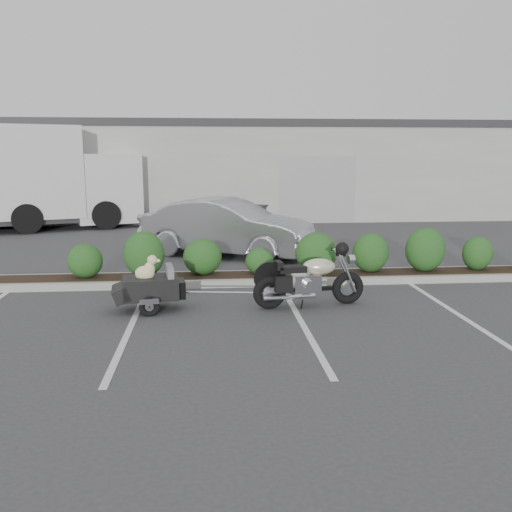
{
  "coord_description": "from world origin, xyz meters",
  "views": [
    {
      "loc": [
        -0.26,
        -8.93,
        2.64
      ],
      "look_at": [
        0.63,
        1.15,
        0.75
      ],
      "focal_mm": 38.0,
      "sensor_mm": 36.0,
      "label": 1
    }
  ],
  "objects": [
    {
      "name": "building",
      "position": [
        0.0,
        17.0,
        2.0
      ],
      "size": [
        26.0,
        10.0,
        4.0
      ],
      "primitive_type": "cube",
      "color": "#9EA099",
      "rests_on": "ground"
    },
    {
      "name": "pet_trailer",
      "position": [
        -1.29,
        0.25,
        0.41
      ],
      "size": [
        1.65,
        0.94,
        0.97
      ],
      "rotation": [
        0.0,
        0.0,
        0.14
      ],
      "color": "black",
      "rests_on": "ground"
    },
    {
      "name": "delivery_truck",
      "position": [
        -6.64,
        11.2,
        1.75
      ],
      "size": [
        8.35,
        5.05,
        3.65
      ],
      "rotation": [
        0.0,
        0.0,
        0.34
      ],
      "color": "silver",
      "rests_on": "ground"
    },
    {
      "name": "dumpster",
      "position": [
        0.56,
        7.5,
        0.57
      ],
      "size": [
        2.05,
        1.77,
        1.13
      ],
      "rotation": [
        0.0,
        0.0,
        -0.41
      ],
      "color": "navy",
      "rests_on": "ground"
    },
    {
      "name": "motorcycle",
      "position": [
        1.5,
        0.23,
        0.47
      ],
      "size": [
        2.05,
        0.79,
        1.18
      ],
      "rotation": [
        0.0,
        0.0,
        0.14
      ],
      "color": "black",
      "rests_on": "ground"
    },
    {
      "name": "ground",
      "position": [
        0.0,
        0.0,
        0.0
      ],
      "size": [
        90.0,
        90.0,
        0.0
      ],
      "primitive_type": "plane",
      "color": "#38383A",
      "rests_on": "ground"
    },
    {
      "name": "planter_kerb",
      "position": [
        1.0,
        2.2,
        0.07
      ],
      "size": [
        12.0,
        1.0,
        0.15
      ],
      "primitive_type": "cube",
      "color": "#9E9E93",
      "rests_on": "ground"
    },
    {
      "name": "sedan",
      "position": [
        0.22,
        5.3,
        0.76
      ],
      "size": [
        4.83,
        3.52,
        1.52
      ],
      "primitive_type": "imported",
      "rotation": [
        0.0,
        0.0,
        1.1
      ],
      "color": "#AAAAB1",
      "rests_on": "ground"
    }
  ]
}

